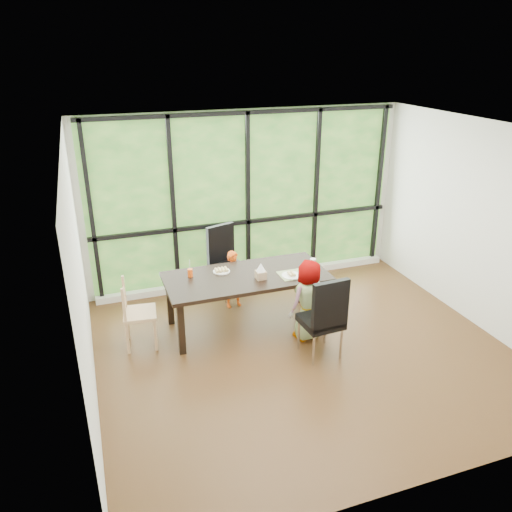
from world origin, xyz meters
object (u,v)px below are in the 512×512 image
at_px(chair_window_leather, 228,262).
at_px(child_older, 307,300).
at_px(chair_interior_leather, 321,316).
at_px(plate_near, 291,276).
at_px(dining_table, 247,300).
at_px(white_mug, 313,262).
at_px(plate_far, 221,271).
at_px(tissue_box, 261,275).
at_px(chair_end_beech, 140,313).
at_px(orange_cup, 190,273).
at_px(child_toddler, 234,279).
at_px(green_cup, 315,269).

bearing_deg(chair_window_leather, child_older, -86.30).
distance_m(chair_interior_leather, plate_near, 0.77).
bearing_deg(dining_table, chair_window_leather, 88.58).
bearing_deg(white_mug, plate_far, 172.14).
relative_size(chair_window_leather, plate_far, 4.77).
height_order(plate_far, tissue_box, tissue_box).
bearing_deg(chair_end_beech, chair_window_leather, -49.72).
bearing_deg(dining_table, white_mug, 2.05).
relative_size(dining_table, white_mug, 26.02).
bearing_deg(orange_cup, chair_interior_leather, -41.04).
height_order(chair_interior_leather, child_toddler, chair_interior_leather).
relative_size(chair_end_beech, orange_cup, 8.45).
xyz_separation_m(dining_table, white_mug, (0.98, 0.03, 0.42)).
distance_m(child_toddler, plate_near, 1.03).
bearing_deg(tissue_box, dining_table, 131.48).
bearing_deg(chair_window_leather, plate_far, -130.97).
height_order(chair_interior_leather, tissue_box, chair_interior_leather).
distance_m(plate_near, white_mug, 0.50).
bearing_deg(chair_end_beech, child_toddler, -60.41).
relative_size(child_toddler, plate_far, 3.79).
bearing_deg(child_toddler, tissue_box, -85.46).
relative_size(chair_end_beech, white_mug, 10.96).
bearing_deg(child_older, chair_window_leather, -84.95).
bearing_deg(white_mug, chair_end_beech, -178.74).
height_order(plate_near, orange_cup, orange_cup).
xyz_separation_m(chair_end_beech, plate_near, (1.96, -0.21, 0.31)).
xyz_separation_m(chair_window_leather, child_toddler, (-0.02, -0.36, -0.11)).
distance_m(white_mug, tissue_box, 0.86).
bearing_deg(dining_table, plate_far, 143.32).
height_order(child_older, green_cup, child_older).
bearing_deg(tissue_box, plate_far, 138.78).
bearing_deg(chair_end_beech, tissue_box, -88.84).
relative_size(plate_far, plate_near, 0.88).
bearing_deg(chair_window_leather, white_mug, -62.08).
xyz_separation_m(orange_cup, green_cup, (1.58, -0.45, 0.01)).
distance_m(chair_end_beech, green_cup, 2.33).
distance_m(child_older, plate_far, 1.20).
xyz_separation_m(dining_table, green_cup, (0.88, -0.24, 0.44)).
distance_m(chair_end_beech, child_older, 2.11).
bearing_deg(chair_end_beech, dining_table, -82.80).
xyz_separation_m(dining_table, tissue_box, (0.14, -0.16, 0.43)).
distance_m(dining_table, orange_cup, 0.85).
bearing_deg(tissue_box, white_mug, 13.33).
xyz_separation_m(child_toddler, white_mug, (0.98, -0.55, 0.36)).
bearing_deg(white_mug, tissue_box, -166.67).
bearing_deg(chair_interior_leather, child_older, -93.95).
height_order(dining_table, green_cup, green_cup).
distance_m(orange_cup, white_mug, 1.69).
relative_size(dining_table, child_older, 1.98).
relative_size(chair_window_leather, plate_near, 4.18).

